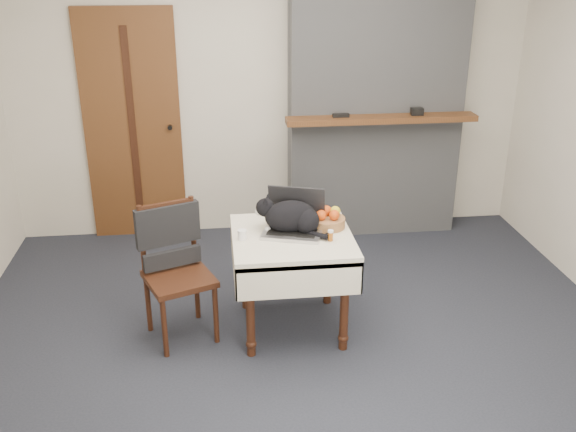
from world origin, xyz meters
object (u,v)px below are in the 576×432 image
pill_bottle (331,235)px  cat (292,217)px  door (133,127)px  fruit_basket (327,219)px  cream_jar (242,235)px  laptop (294,221)px  chair (173,252)px  side_table (292,250)px

pill_bottle → cat: bearing=143.6°
door → fruit_basket: size_ratio=8.50×
cat → cream_jar: (-0.33, -0.08, -0.07)m
door → pill_bottle: size_ratio=27.22×
laptop → pill_bottle: 0.28m
door → fruit_basket: door is taller
fruit_basket → chair: 1.04m
side_table → cat: cat is taller
side_table → laptop: size_ratio=1.70×
side_table → cat: (0.00, 0.05, 0.22)m
door → side_table: door is taller
pill_bottle → fruit_basket: 0.23m
door → chair: (0.39, -1.68, -0.41)m
cat → pill_bottle: 0.29m
side_table → cat: bearing=85.1°
pill_bottle → laptop: bearing=138.3°
cream_jar → chair: bearing=167.7°
side_table → door: bearing=124.0°
door → fruit_basket: (1.42, -1.64, -0.25)m
side_table → pill_bottle: size_ratio=10.62×
cream_jar → pill_bottle: pill_bottle is taller
pill_bottle → door: bearing=127.0°
fruit_basket → chair: bearing=-177.7°
door → pill_bottle: (1.40, -1.86, -0.26)m
side_table → fruit_basket: fruit_basket is taller
laptop → cat: 0.04m
fruit_basket → chair: (-1.03, -0.04, -0.17)m
cream_jar → pill_bottle: bearing=-8.6°
side_table → laptop: laptop is taller
side_table → pill_bottle: bearing=-28.0°
cat → door: bearing=142.1°
laptop → cat: (-0.02, -0.02, 0.04)m
cream_jar → fruit_basket: bearing=13.6°
cat → fruit_basket: 0.26m
door → fruit_basket: bearing=-49.0°
side_table → chair: (-0.78, 0.06, -0.00)m
cat → cream_jar: bearing=-148.5°
door → laptop: 2.07m
fruit_basket → door: bearing=131.0°
cream_jar → chair: 0.48m
door → cream_jar: (0.85, -1.78, -0.27)m
laptop → fruit_basket: (0.23, 0.04, -0.02)m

